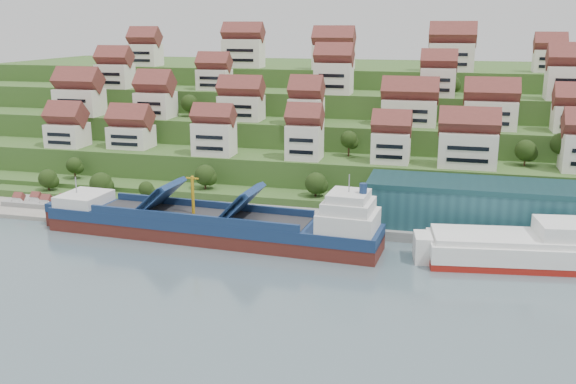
# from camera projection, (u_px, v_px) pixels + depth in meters

# --- Properties ---
(ground) EXTENTS (300.00, 300.00, 0.00)m
(ground) POSITION_uv_depth(u_px,v_px,m) (256.00, 243.00, 138.09)
(ground) COLOR slate
(ground) RESTS_ON ground
(quay) EXTENTS (180.00, 14.00, 2.20)m
(quay) POSITION_uv_depth(u_px,v_px,m) (359.00, 225.00, 147.05)
(quay) COLOR gray
(quay) RESTS_ON ground
(pebble_beach) EXTENTS (45.00, 20.00, 1.00)m
(pebble_beach) POSITION_uv_depth(u_px,v_px,m) (52.00, 207.00, 163.14)
(pebble_beach) COLOR gray
(pebble_beach) RESTS_ON ground
(hillside) EXTENTS (260.00, 128.00, 31.00)m
(hillside) POSITION_uv_depth(u_px,v_px,m) (340.00, 123.00, 232.34)
(hillside) COLOR #2D4C1E
(hillside) RESTS_ON ground
(hillside_village) EXTENTS (157.10, 62.88, 29.52)m
(hillside_village) POSITION_uv_depth(u_px,v_px,m) (324.00, 99.00, 187.86)
(hillside_village) COLOR white
(hillside_village) RESTS_ON ground
(hillside_trees) EXTENTS (134.44, 62.01, 28.81)m
(hillside_trees) POSITION_uv_depth(u_px,v_px,m) (283.00, 140.00, 174.69)
(hillside_trees) COLOR #233A13
(hillside_trees) RESTS_ON ground
(warehouse) EXTENTS (60.00, 15.00, 10.00)m
(warehouse) POSITION_uv_depth(u_px,v_px,m) (507.00, 206.00, 139.67)
(warehouse) COLOR #204F59
(warehouse) RESTS_ON quay
(flagpole) EXTENTS (1.28, 0.16, 8.00)m
(flagpole) POSITION_uv_depth(u_px,v_px,m) (348.00, 206.00, 141.34)
(flagpole) COLOR gray
(flagpole) RESTS_ON quay
(beach_huts) EXTENTS (14.40, 3.70, 2.20)m
(beach_huts) POSITION_uv_depth(u_px,v_px,m) (42.00, 202.00, 162.04)
(beach_huts) COLOR white
(beach_huts) RESTS_ON pebble_beach
(cargo_ship) EXTENTS (75.44, 16.10, 16.57)m
(cargo_ship) POSITION_uv_depth(u_px,v_px,m) (219.00, 226.00, 139.14)
(cargo_ship) COLOR #531F19
(cargo_ship) RESTS_ON ground
(second_ship) EXTENTS (34.74, 16.88, 9.67)m
(second_ship) POSITION_uv_depth(u_px,v_px,m) (519.00, 250.00, 125.42)
(second_ship) COLOR maroon
(second_ship) RESTS_ON ground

